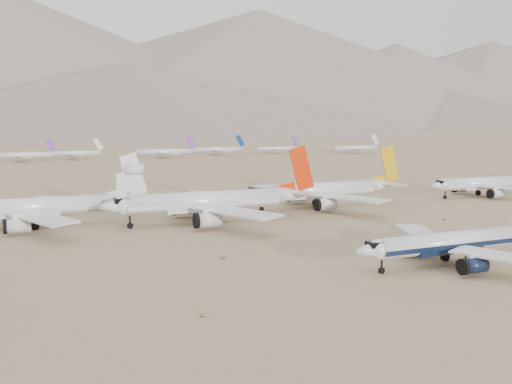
# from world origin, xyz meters

# --- Properties ---
(ground) EXTENTS (7000.00, 7000.00, 0.00)m
(ground) POSITION_xyz_m (0.00, 0.00, 0.00)
(ground) COLOR #8C7151
(ground) RESTS_ON ground
(main_airliner) EXTENTS (42.74, 41.75, 15.08)m
(main_airliner) POSITION_xyz_m (8.08, -6.48, 4.15)
(main_airliner) COLOR silver
(main_airliner) RESTS_ON ground
(row2_navy_widebody) EXTENTS (45.57, 44.56, 16.21)m
(row2_navy_widebody) POSITION_xyz_m (84.23, 62.35, 4.53)
(row2_navy_widebody) COLOR silver
(row2_navy_widebody) RESTS_ON ground
(row2_gold_tail) EXTENTS (51.85, 50.71, 18.46)m
(row2_gold_tail) POSITION_xyz_m (19.65, 63.08, 5.16)
(row2_gold_tail) COLOR silver
(row2_gold_tail) RESTS_ON ground
(row2_orange_tail) EXTENTS (54.84, 53.64, 19.56)m
(row2_orange_tail) POSITION_xyz_m (-19.36, 51.98, 5.49)
(row2_orange_tail) COLOR silver
(row2_orange_tail) RESTS_ON ground
(row2_white_trijet) EXTENTS (51.15, 49.99, 18.12)m
(row2_white_trijet) POSITION_xyz_m (-61.01, 62.56, 5.25)
(row2_white_trijet) COLOR silver
(row2_white_trijet) RESTS_ON ground
(distant_storage_row) EXTENTS (481.19, 57.23, 14.92)m
(distant_storage_row) POSITION_xyz_m (-43.97, 302.90, 4.33)
(distant_storage_row) COLOR silver
(distant_storage_row) RESTS_ON ground
(mountain_range) EXTENTS (7354.00, 3024.00, 470.00)m
(mountain_range) POSITION_xyz_m (70.18, 1648.01, 190.32)
(mountain_range) COLOR slate
(mountain_range) RESTS_ON ground
(foothills) EXTENTS (4637.50, 1395.00, 155.00)m
(foothills) POSITION_xyz_m (526.68, 1100.00, 67.15)
(foothills) COLOR slate
(foothills) RESTS_ON ground
(desert_scrub) EXTENTS (206.06, 121.67, 0.63)m
(desert_scrub) POSITION_xyz_m (-30.36, -24.48, 0.29)
(desert_scrub) COLOR brown
(desert_scrub) RESTS_ON ground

